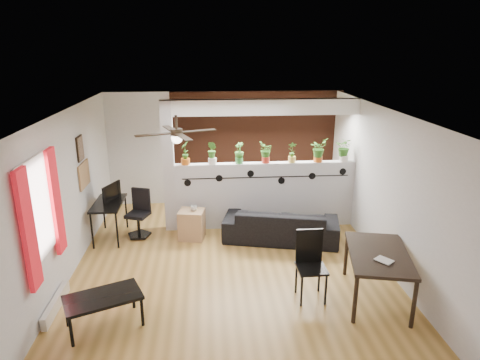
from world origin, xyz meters
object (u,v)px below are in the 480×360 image
at_px(potted_plant_1, 212,152).
at_px(folding_chair, 310,258).
at_px(potted_plant_0, 185,152).
at_px(potted_plant_5, 318,149).
at_px(potted_plant_2, 239,152).
at_px(dining_table, 379,258).
at_px(sofa, 281,225).
at_px(ceiling_fan, 177,134).
at_px(cube_shelf, 192,224).
at_px(cup, 194,208).
at_px(office_chair, 139,216).
at_px(computer_desk, 109,206).
at_px(coffee_table, 103,299).
at_px(potted_plant_6, 344,149).
at_px(potted_plant_4, 292,151).
at_px(potted_plant_3, 266,152).

relative_size(potted_plant_1, folding_chair, 0.44).
xyz_separation_m(potted_plant_0, potted_plant_5, (2.63, 0.00, 0.00)).
height_order(potted_plant_2, dining_table, potted_plant_2).
relative_size(sofa, dining_table, 1.36).
distance_m(ceiling_fan, cube_shelf, 2.42).
distance_m(cup, office_chair, 1.10).
bearing_deg(potted_plant_2, sofa, -42.72).
distance_m(potted_plant_5, office_chair, 3.76).
bearing_deg(potted_plant_2, ceiling_fan, -120.81).
bearing_deg(cup, cube_shelf, 180.00).
bearing_deg(computer_desk, coffee_table, -80.10).
xyz_separation_m(potted_plant_1, coffee_table, (-1.51, -3.13, -1.19)).
bearing_deg(potted_plant_1, office_chair, -168.46).
bearing_deg(potted_plant_6, potted_plant_0, 180.00).
xyz_separation_m(potted_plant_1, computer_desk, (-2.00, -0.34, -0.93)).
xyz_separation_m(potted_plant_4, sofa, (-0.31, -0.69, -1.27)).
distance_m(office_chair, dining_table, 4.52).
xyz_separation_m(potted_plant_2, potted_plant_6, (2.11, -0.00, 0.03)).
relative_size(potted_plant_1, coffee_table, 0.41).
xyz_separation_m(potted_plant_6, coffee_table, (-4.14, -3.13, -1.20)).
height_order(cube_shelf, office_chair, office_chair).
relative_size(potted_plant_1, office_chair, 0.49).
height_order(cube_shelf, cup, cup).
relative_size(potted_plant_3, coffee_table, 0.39).
bearing_deg(ceiling_fan, coffee_table, -126.03).
bearing_deg(cup, folding_chair, -50.63).
bearing_deg(potted_plant_2, dining_table, -57.12).
xyz_separation_m(potted_plant_1, office_chair, (-1.44, -0.29, -1.18)).
relative_size(potted_plant_2, folding_chair, 0.41).
bearing_deg(potted_plant_2, potted_plant_3, -0.00).
height_order(ceiling_fan, coffee_table, ceiling_fan).
xyz_separation_m(potted_plant_0, potted_plant_4, (2.11, 0.00, -0.03)).
relative_size(cube_shelf, dining_table, 0.38).
xyz_separation_m(potted_plant_4, folding_chair, (-0.22, -2.61, -0.96)).
height_order(potted_plant_1, potted_plant_2, potted_plant_1).
relative_size(sofa, coffee_table, 1.86).
relative_size(potted_plant_3, potted_plant_6, 0.91).
xyz_separation_m(potted_plant_1, folding_chair, (1.36, -2.61, -0.98)).
distance_m(potted_plant_0, folding_chair, 3.37).
xyz_separation_m(potted_plant_0, potted_plant_3, (1.58, 0.00, -0.02)).
height_order(folding_chair, coffee_table, folding_chair).
bearing_deg(potted_plant_4, potted_plant_5, -0.00).
distance_m(potted_plant_2, folding_chair, 2.91).
bearing_deg(potted_plant_4, potted_plant_1, -180.00).
xyz_separation_m(cube_shelf, cup, (0.05, 0.00, 0.33)).
xyz_separation_m(computer_desk, office_chair, (0.55, 0.05, -0.25)).
distance_m(potted_plant_3, potted_plant_4, 0.53).
bearing_deg(folding_chair, potted_plant_1, 117.59).
xyz_separation_m(cube_shelf, dining_table, (2.75, -2.29, 0.38)).
xyz_separation_m(sofa, office_chair, (-2.71, 0.39, 0.11)).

